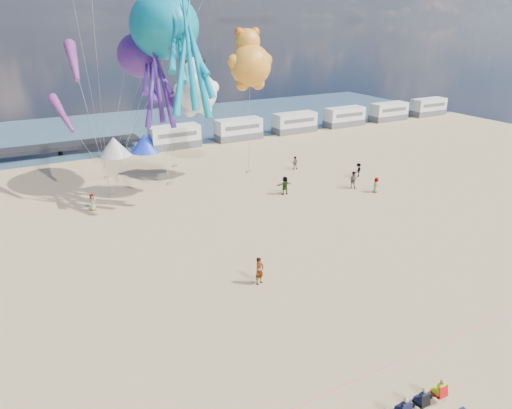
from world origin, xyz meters
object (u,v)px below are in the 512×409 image
at_px(motorhome_1, 239,129).
at_px(beachgoer_2, 358,170).
at_px(motorhome_0, 175,137).
at_px(motorhome_2, 295,123).
at_px(beachgoer_6, 92,202).
at_px(windsock_left, 73,61).
at_px(sandbag_b, 170,183).
at_px(windsock_mid, 158,31).
at_px(beachgoer_0, 376,185).
at_px(beachgoer_7, 295,163).
at_px(sandbag_c, 248,171).
at_px(motorhome_3, 344,117).
at_px(sandbag_e, 107,177).
at_px(kite_panda, 197,93).
at_px(kite_octopus_teal, 164,26).
at_px(sandbag_d, 175,166).
at_px(beachgoer_1, 353,180).
at_px(tent_white, 114,146).
at_px(beachgoer_4, 285,185).
at_px(tent_blue, 145,143).
at_px(kite_teddy_orange, 250,65).
at_px(standing_person, 259,271).
at_px(sandbag_a, 112,195).
at_px(spectator_row, 402,408).
at_px(kite_octopus_purple, 140,55).
at_px(motorhome_5, 428,107).
at_px(windsock_right, 62,114).
at_px(motorhome_4, 389,112).

relative_size(motorhome_1, beachgoer_2, 4.40).
height_order(motorhome_0, motorhome_2, same).
xyz_separation_m(beachgoer_6, windsock_left, (0.60, 3.81, 11.81)).
height_order(sandbag_b, windsock_left, windsock_left).
bearing_deg(windsock_mid, sandbag_b, 67.93).
xyz_separation_m(beachgoer_0, beachgoer_7, (-2.90, 10.30, -0.01)).
bearing_deg(beachgoer_2, sandbag_c, -59.70).
distance_m(motorhome_0, beachgoer_0, 28.47).
xyz_separation_m(motorhome_3, sandbag_e, (-39.24, -8.60, -1.39)).
bearing_deg(kite_panda, beachgoer_0, -7.92).
xyz_separation_m(beachgoer_0, beachgoer_6, (-25.57, 8.56, 0.00)).
xyz_separation_m(motorhome_3, sandbag_c, (-24.84, -14.17, -1.39)).
relative_size(motorhome_1, sandbag_e, 13.20).
height_order(beachgoer_7, kite_octopus_teal, kite_octopus_teal).
bearing_deg(sandbag_d, beachgoer_1, -48.98).
bearing_deg(motorhome_2, tent_white, 180.00).
distance_m(tent_white, beachgoer_6, 18.26).
relative_size(beachgoer_4, beachgoer_6, 1.19).
distance_m(tent_blue, beachgoer_6, 19.88).
distance_m(motorhome_1, tent_white, 17.50).
height_order(tent_blue, sandbag_c, tent_blue).
height_order(motorhome_2, kite_teddy_orange, kite_teddy_orange).
xyz_separation_m(standing_person, beachgoer_4, (10.12, 13.22, -0.02)).
distance_m(motorhome_0, motorhome_3, 28.50).
height_order(sandbag_a, windsock_mid, windsock_mid).
distance_m(spectator_row, kite_octopus_purple, 38.41).
distance_m(beachgoer_2, sandbag_d, 20.99).
height_order(motorhome_2, sandbag_c, motorhome_2).
height_order(beachgoer_1, beachgoer_7, beachgoer_1).
bearing_deg(sandbag_a, sandbag_b, 6.77).
relative_size(motorhome_1, windsock_mid, 1.05).
bearing_deg(motorhome_5, windsock_mid, -163.97).
distance_m(motorhome_3, kite_panda, 37.93).
relative_size(beachgoer_7, kite_octopus_purple, 0.14).
bearing_deg(motorhome_3, windsock_right, -164.06).
bearing_deg(sandbag_d, kite_octopus_purple, -140.66).
bearing_deg(motorhome_5, beachgoer_7, -158.00).
height_order(motorhome_0, beachgoer_0, motorhome_0).
relative_size(motorhome_5, sandbag_a, 13.20).
distance_m(beachgoer_6, kite_teddy_orange, 20.06).
bearing_deg(kite_panda, motorhome_2, 57.09).
height_order(motorhome_4, beachgoer_0, motorhome_4).
bearing_deg(beachgoer_1, beachgoer_6, 44.52).
relative_size(sandbag_e, windsock_mid, 0.08).
height_order(motorhome_0, tent_white, motorhome_0).
distance_m(motorhome_2, beachgoer_1, 25.21).
xyz_separation_m(spectator_row, beachgoer_1, (17.12, 23.92, 0.23)).
xyz_separation_m(motorhome_0, beachgoer_6, (-13.74, -17.33, -0.73)).
distance_m(motorhome_0, kite_octopus_purple, 17.21).
bearing_deg(sandbag_a, windsock_left, 147.23).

